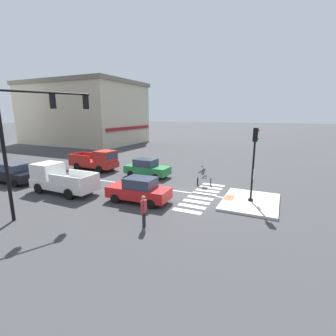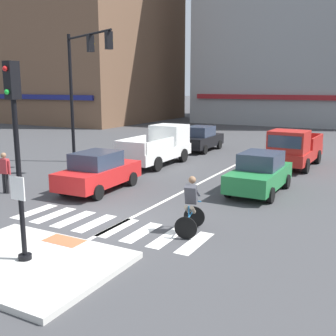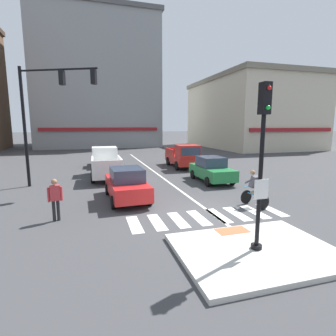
{
  "view_description": "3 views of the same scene",
  "coord_description": "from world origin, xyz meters",
  "px_view_note": "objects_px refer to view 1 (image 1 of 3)",
  "views": [
    {
      "loc": [
        -15.96,
        -4.99,
        5.66
      ],
      "look_at": [
        0.77,
        2.82,
        1.57
      ],
      "focal_mm": 26.33,
      "sensor_mm": 36.0,
      "label": 1
    },
    {
      "loc": [
        7.44,
        -9.98,
        4.28
      ],
      "look_at": [
        -0.64,
        5.1,
        0.83
      ],
      "focal_mm": 43.66,
      "sensor_mm": 36.0,
      "label": 2
    },
    {
      "loc": [
        -4.48,
        -9.6,
        3.69
      ],
      "look_at": [
        -0.82,
        2.93,
        1.57
      ],
      "focal_mm": 28.05,
      "sensor_mm": 36.0,
      "label": 3
    }
  ],
  "objects_px": {
    "car_green_eastbound_mid": "(147,168)",
    "car_red_westbound_near": "(139,190)",
    "signal_pole": "(254,158)",
    "car_black_westbound_distant": "(14,174)",
    "pickup_truck_white_westbound_far": "(59,179)",
    "cyclist": "(204,175)",
    "pedestrian_at_curb_left": "(144,209)",
    "pickup_truck_red_eastbound_far": "(97,161)",
    "traffic_light_mast": "(32,129)"
  },
  "relations": [
    {
      "from": "pickup_truck_red_eastbound_far",
      "to": "pedestrian_at_curb_left",
      "type": "relative_size",
      "value": 3.1
    },
    {
      "from": "cyclist",
      "to": "car_black_westbound_distant",
      "type": "bearing_deg",
      "value": 112.63
    },
    {
      "from": "traffic_light_mast",
      "to": "car_green_eastbound_mid",
      "type": "bearing_deg",
      "value": -6.9
    },
    {
      "from": "car_green_eastbound_mid",
      "to": "pickup_truck_red_eastbound_far",
      "type": "relative_size",
      "value": 0.8
    },
    {
      "from": "traffic_light_mast",
      "to": "cyclist",
      "type": "height_order",
      "value": "traffic_light_mast"
    },
    {
      "from": "car_black_westbound_distant",
      "to": "pedestrian_at_curb_left",
      "type": "relative_size",
      "value": 2.46
    },
    {
      "from": "car_green_eastbound_mid",
      "to": "pedestrian_at_curb_left",
      "type": "bearing_deg",
      "value": -151.02
    },
    {
      "from": "signal_pole",
      "to": "car_black_westbound_distant",
      "type": "height_order",
      "value": "signal_pole"
    },
    {
      "from": "pickup_truck_red_eastbound_far",
      "to": "car_red_westbound_near",
      "type": "bearing_deg",
      "value": -124.98
    },
    {
      "from": "car_black_westbound_distant",
      "to": "pickup_truck_white_westbound_far",
      "type": "bearing_deg",
      "value": -91.44
    },
    {
      "from": "signal_pole",
      "to": "cyclist",
      "type": "distance_m",
      "value": 5.17
    },
    {
      "from": "car_black_westbound_distant",
      "to": "cyclist",
      "type": "distance_m",
      "value": 15.62
    },
    {
      "from": "car_black_westbound_distant",
      "to": "cyclist",
      "type": "relative_size",
      "value": 2.44
    },
    {
      "from": "pickup_truck_white_westbound_far",
      "to": "car_red_westbound_near",
      "type": "bearing_deg",
      "value": -83.91
    },
    {
      "from": "signal_pole",
      "to": "pickup_truck_white_westbound_far",
      "type": "bearing_deg",
      "value": 105.29
    },
    {
      "from": "car_red_westbound_near",
      "to": "pedestrian_at_curb_left",
      "type": "height_order",
      "value": "pedestrian_at_curb_left"
    },
    {
      "from": "signal_pole",
      "to": "pickup_truck_red_eastbound_far",
      "type": "xyz_separation_m",
      "value": [
        3.23,
        15.37,
        -1.98
      ]
    },
    {
      "from": "traffic_light_mast",
      "to": "cyclist",
      "type": "distance_m",
      "value": 12.32
    },
    {
      "from": "signal_pole",
      "to": "car_black_westbound_distant",
      "type": "distance_m",
      "value": 18.82
    },
    {
      "from": "car_red_westbound_near",
      "to": "cyclist",
      "type": "relative_size",
      "value": 2.48
    },
    {
      "from": "car_red_westbound_near",
      "to": "car_black_westbound_distant",
      "type": "height_order",
      "value": "same"
    },
    {
      "from": "car_red_westbound_near",
      "to": "pickup_truck_white_westbound_far",
      "type": "bearing_deg",
      "value": 96.09
    },
    {
      "from": "signal_pole",
      "to": "pedestrian_at_curb_left",
      "type": "relative_size",
      "value": 2.8
    },
    {
      "from": "signal_pole",
      "to": "traffic_light_mast",
      "type": "bearing_deg",
      "value": 123.01
    },
    {
      "from": "signal_pole",
      "to": "car_red_westbound_near",
      "type": "relative_size",
      "value": 1.12
    },
    {
      "from": "traffic_light_mast",
      "to": "car_red_westbound_near",
      "type": "relative_size",
      "value": 1.69
    },
    {
      "from": "pedestrian_at_curb_left",
      "to": "cyclist",
      "type": "bearing_deg",
      "value": -3.6
    },
    {
      "from": "car_green_eastbound_mid",
      "to": "cyclist",
      "type": "distance_m",
      "value": 5.54
    },
    {
      "from": "signal_pole",
      "to": "car_green_eastbound_mid",
      "type": "height_order",
      "value": "signal_pole"
    },
    {
      "from": "signal_pole",
      "to": "traffic_light_mast",
      "type": "distance_m",
      "value": 12.89
    },
    {
      "from": "car_green_eastbound_mid",
      "to": "pickup_truck_white_westbound_far",
      "type": "relative_size",
      "value": 0.81
    },
    {
      "from": "car_red_westbound_near",
      "to": "pickup_truck_red_eastbound_far",
      "type": "bearing_deg",
      "value": 55.02
    },
    {
      "from": "signal_pole",
      "to": "traffic_light_mast",
      "type": "xyz_separation_m",
      "value": [
        -6.95,
        10.7,
        1.87
      ]
    },
    {
      "from": "pedestrian_at_curb_left",
      "to": "pickup_truck_red_eastbound_far",
      "type": "bearing_deg",
      "value": 49.93
    },
    {
      "from": "traffic_light_mast",
      "to": "pickup_truck_white_westbound_far",
      "type": "xyz_separation_m",
      "value": [
        3.39,
        2.33,
        -3.86
      ]
    },
    {
      "from": "signal_pole",
      "to": "pedestrian_at_curb_left",
      "type": "height_order",
      "value": "signal_pole"
    },
    {
      "from": "car_black_westbound_distant",
      "to": "pickup_truck_red_eastbound_far",
      "type": "bearing_deg",
      "value": -24.32
    },
    {
      "from": "car_red_westbound_near",
      "to": "pedestrian_at_curb_left",
      "type": "distance_m",
      "value": 3.72
    },
    {
      "from": "car_black_westbound_distant",
      "to": "pickup_truck_red_eastbound_far",
      "type": "distance_m",
      "value": 7.31
    },
    {
      "from": "traffic_light_mast",
      "to": "car_black_westbound_distant",
      "type": "xyz_separation_m",
      "value": [
        3.52,
        7.68,
        -4.03
      ]
    },
    {
      "from": "traffic_light_mast",
      "to": "car_black_westbound_distant",
      "type": "height_order",
      "value": "traffic_light_mast"
    },
    {
      "from": "traffic_light_mast",
      "to": "pedestrian_at_curb_left",
      "type": "distance_m",
      "value": 7.37
    },
    {
      "from": "car_green_eastbound_mid",
      "to": "car_black_westbound_distant",
      "type": "height_order",
      "value": "same"
    },
    {
      "from": "signal_pole",
      "to": "car_red_westbound_near",
      "type": "bearing_deg",
      "value": 113.45
    },
    {
      "from": "signal_pole",
      "to": "pickup_truck_white_westbound_far",
      "type": "relative_size",
      "value": 0.91
    },
    {
      "from": "car_green_eastbound_mid",
      "to": "car_red_westbound_near",
      "type": "bearing_deg",
      "value": -154.51
    },
    {
      "from": "signal_pole",
      "to": "car_red_westbound_near",
      "type": "xyz_separation_m",
      "value": [
        -2.88,
        6.64,
        -2.15
      ]
    },
    {
      "from": "signal_pole",
      "to": "car_red_westbound_near",
      "type": "height_order",
      "value": "signal_pole"
    },
    {
      "from": "traffic_light_mast",
      "to": "pickup_truck_red_eastbound_far",
      "type": "relative_size",
      "value": 1.36
    },
    {
      "from": "car_black_westbound_distant",
      "to": "pedestrian_at_curb_left",
      "type": "height_order",
      "value": "pedestrian_at_curb_left"
    }
  ]
}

